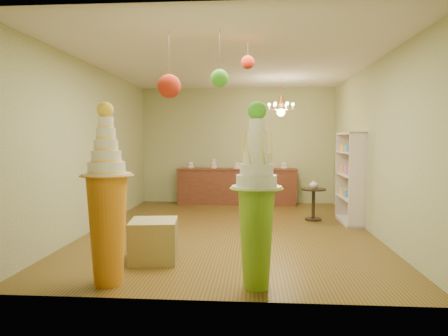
# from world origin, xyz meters

# --- Properties ---
(floor) EXTENTS (6.50, 6.50, 0.00)m
(floor) POSITION_xyz_m (0.00, 0.00, 0.00)
(floor) COLOR brown
(floor) RESTS_ON ground
(ceiling) EXTENTS (6.50, 6.50, 0.00)m
(ceiling) POSITION_xyz_m (0.00, 0.00, 3.00)
(ceiling) COLOR silver
(ceiling) RESTS_ON ground
(wall_back) EXTENTS (5.00, 0.04, 3.00)m
(wall_back) POSITION_xyz_m (0.00, 3.25, 1.50)
(wall_back) COLOR tan
(wall_back) RESTS_ON ground
(wall_front) EXTENTS (5.00, 0.04, 3.00)m
(wall_front) POSITION_xyz_m (0.00, -3.25, 1.50)
(wall_front) COLOR tan
(wall_front) RESTS_ON ground
(wall_left) EXTENTS (0.04, 6.50, 3.00)m
(wall_left) POSITION_xyz_m (-2.50, 0.00, 1.50)
(wall_left) COLOR tan
(wall_left) RESTS_ON ground
(wall_right) EXTENTS (0.04, 6.50, 3.00)m
(wall_right) POSITION_xyz_m (2.50, 0.00, 1.50)
(wall_right) COLOR tan
(wall_right) RESTS_ON ground
(pedestal_green) EXTENTS (0.71, 0.71, 2.06)m
(pedestal_green) POSITION_xyz_m (0.45, -2.85, 0.83)
(pedestal_green) COLOR #80BA29
(pedestal_green) RESTS_ON floor
(pedestal_orange) EXTENTS (0.70, 0.70, 2.07)m
(pedestal_orange) POSITION_xyz_m (-1.23, -2.85, 0.80)
(pedestal_orange) COLOR orange
(pedestal_orange) RESTS_ON floor
(burlap_riser) EXTENTS (0.69, 0.69, 0.56)m
(burlap_riser) POSITION_xyz_m (-0.93, -1.96, 0.28)
(burlap_riser) COLOR #948651
(burlap_riser) RESTS_ON floor
(sideboard) EXTENTS (3.04, 0.54, 1.16)m
(sideboard) POSITION_xyz_m (0.00, 2.97, 0.48)
(sideboard) COLOR #5B2B1C
(sideboard) RESTS_ON floor
(shelving_unit) EXTENTS (0.33, 1.20, 1.80)m
(shelving_unit) POSITION_xyz_m (2.34, 0.80, 0.90)
(shelving_unit) COLOR beige
(shelving_unit) RESTS_ON floor
(round_table) EXTENTS (0.55, 0.55, 0.66)m
(round_table) POSITION_xyz_m (1.66, 1.03, 0.42)
(round_table) COLOR black
(round_table) RESTS_ON floor
(vase) EXTENTS (0.21, 0.21, 0.18)m
(vase) POSITION_xyz_m (1.66, 1.03, 0.74)
(vase) COLOR beige
(vase) RESTS_ON round_table
(pom_red_left) EXTENTS (0.30, 0.30, 0.83)m
(pom_red_left) POSITION_xyz_m (-0.64, -2.23, 2.32)
(pom_red_left) COLOR #3F3B2D
(pom_red_left) RESTS_ON ceiling
(pom_green_mid) EXTENTS (0.22, 0.22, 0.71)m
(pom_green_mid) POSITION_xyz_m (-0.00, -2.28, 2.40)
(pom_green_mid) COLOR #3F3B2D
(pom_green_mid) RESTS_ON ceiling
(pom_red_right) EXTENTS (0.18, 0.18, 0.40)m
(pom_red_right) POSITION_xyz_m (0.34, -1.78, 2.69)
(pom_red_right) COLOR #3F3B2D
(pom_red_right) RESTS_ON ceiling
(chandelier) EXTENTS (0.62, 0.62, 0.85)m
(chandelier) POSITION_xyz_m (1.02, 1.59, 2.30)
(chandelier) COLOR #F19455
(chandelier) RESTS_ON ceiling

